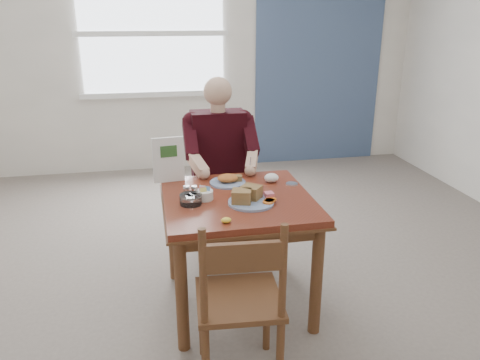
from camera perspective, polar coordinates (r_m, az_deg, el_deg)
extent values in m
plane|color=#675B53|center=(3.22, -0.26, -14.58)|extent=(6.00, 6.00, 0.00)
plane|color=beige|center=(5.65, -6.31, 15.35)|extent=(5.50, 0.00, 5.50)
cube|color=#405478|center=(5.99, 9.70, 15.43)|extent=(1.60, 0.02, 2.80)
ellipsoid|color=yellow|center=(2.52, -1.69, -4.92)|extent=(0.06, 0.04, 0.03)
ellipsoid|color=white|center=(3.12, 3.85, 0.27)|extent=(0.10, 0.09, 0.06)
cylinder|color=silver|center=(3.09, 6.33, -0.47)|extent=(0.09, 0.09, 0.01)
cube|color=white|center=(5.59, -10.64, 17.15)|extent=(1.60, 0.02, 1.30)
cube|color=white|center=(5.65, -10.20, 10.25)|extent=(1.72, 0.04, 0.06)
cube|color=white|center=(5.58, -10.63, 17.14)|extent=(1.72, 0.04, 0.06)
cube|color=maroon|center=(2.88, -0.28, -2.46)|extent=(0.90, 0.90, 0.04)
cube|color=brown|center=(2.89, -0.28, -2.97)|extent=(0.92, 0.92, 0.01)
cylinder|color=brown|center=(2.66, -7.11, -13.70)|extent=(0.07, 0.07, 0.71)
cylinder|color=brown|center=(2.81, 9.31, -11.92)|extent=(0.07, 0.07, 0.71)
cylinder|color=brown|center=(3.34, -8.18, -6.42)|extent=(0.07, 0.07, 0.71)
cylinder|color=brown|center=(3.46, 4.87, -5.35)|extent=(0.07, 0.07, 0.71)
cube|color=brown|center=(2.56, 1.40, -7.14)|extent=(0.80, 0.03, 0.08)
cube|color=brown|center=(3.26, -1.59, -1.07)|extent=(0.80, 0.03, 0.08)
cube|color=brown|center=(2.86, -7.99, -4.31)|extent=(0.03, 0.80, 0.08)
cube|color=brown|center=(3.00, 7.07, -3.14)|extent=(0.03, 0.80, 0.08)
cylinder|color=brown|center=(3.58, -4.88, -6.80)|extent=(0.04, 0.04, 0.45)
cylinder|color=brown|center=(3.63, 0.81, -6.33)|extent=(0.04, 0.04, 0.45)
cylinder|color=brown|center=(3.90, -5.49, -4.48)|extent=(0.04, 0.04, 0.45)
cylinder|color=brown|center=(3.95, -0.28, -4.08)|extent=(0.04, 0.04, 0.45)
cube|color=brown|center=(3.66, -2.51, -1.97)|extent=(0.42, 0.42, 0.03)
cylinder|color=brown|center=(3.73, -5.73, 2.20)|extent=(0.04, 0.04, 0.50)
cylinder|color=brown|center=(3.78, -0.29, 2.53)|extent=(0.04, 0.04, 0.50)
cube|color=brown|center=(3.72, -3.02, 3.83)|extent=(0.38, 0.03, 0.14)
cylinder|color=brown|center=(2.69, -4.62, -16.63)|extent=(0.04, 0.04, 0.45)
cylinder|color=brown|center=(2.72, 3.29, -16.10)|extent=(0.04, 0.04, 0.45)
cylinder|color=brown|center=(2.44, 4.89, -20.98)|extent=(0.04, 0.04, 0.45)
cube|color=brown|center=(2.41, -0.16, -14.29)|extent=(0.45, 0.45, 0.03)
cylinder|color=brown|center=(2.12, -4.50, -12.01)|extent=(0.04, 0.04, 0.50)
cylinder|color=brown|center=(2.16, 5.25, -11.38)|extent=(0.04, 0.04, 0.50)
cube|color=brown|center=(2.09, 0.44, -9.39)|extent=(0.38, 0.06, 0.14)
cube|color=gray|center=(3.51, -3.84, -1.66)|extent=(0.13, 0.38, 0.12)
cube|color=gray|center=(3.54, -0.63, -1.43)|extent=(0.13, 0.38, 0.12)
cube|color=gray|center=(3.47, -3.33, -7.34)|extent=(0.10, 0.10, 0.48)
cube|color=gray|center=(3.50, -0.06, -7.06)|extent=(0.10, 0.10, 0.48)
cube|color=black|center=(3.57, -2.68, 3.81)|extent=(0.40, 0.22, 0.58)
sphere|color=black|center=(3.49, -5.84, 7.10)|extent=(0.15, 0.15, 0.15)
sphere|color=black|center=(3.55, 0.33, 7.40)|extent=(0.15, 0.15, 0.15)
cylinder|color=tan|center=(3.48, -2.71, 8.64)|extent=(0.11, 0.11, 0.08)
sphere|color=tan|center=(3.46, -2.74, 10.76)|extent=(0.21, 0.21, 0.21)
cube|color=black|center=(3.40, -6.09, 5.02)|extent=(0.09, 0.29, 0.27)
cube|color=black|center=(3.47, 1.19, 5.41)|extent=(0.09, 0.29, 0.27)
sphere|color=black|center=(3.32, -5.84, 2.86)|extent=(0.09, 0.09, 0.09)
sphere|color=black|center=(3.39, 1.60, 3.29)|extent=(0.09, 0.09, 0.09)
cube|color=tan|center=(3.25, -5.13, 1.85)|extent=(0.14, 0.23, 0.14)
cube|color=tan|center=(3.31, 1.43, 2.25)|extent=(0.14, 0.23, 0.14)
sphere|color=tan|center=(3.18, -4.39, 0.80)|extent=(0.08, 0.08, 0.08)
sphere|color=tan|center=(3.23, 1.25, 1.16)|extent=(0.08, 0.08, 0.08)
cylinder|color=silver|center=(3.21, 1.26, 2.01)|extent=(0.01, 0.05, 0.12)
cylinder|color=white|center=(2.77, 1.36, -2.74)|extent=(0.36, 0.36, 0.02)
cube|color=tan|center=(2.74, 0.20, -2.00)|extent=(0.13, 0.12, 0.08)
cube|color=tan|center=(2.80, 1.38, -1.47)|extent=(0.15, 0.15, 0.08)
cylinder|color=orange|center=(2.75, 3.44, -2.69)|extent=(0.09, 0.09, 0.01)
cylinder|color=orange|center=(2.77, 3.62, -2.53)|extent=(0.08, 0.08, 0.01)
cylinder|color=orange|center=(2.79, 3.80, -2.37)|extent=(0.07, 0.07, 0.01)
cube|color=#DE6978|center=(2.83, 3.56, -1.80)|extent=(0.06, 0.06, 0.03)
cylinder|color=white|center=(3.10, -1.52, -0.31)|extent=(0.26, 0.26, 0.01)
ellipsoid|color=orange|center=(3.08, -1.52, 0.25)|extent=(0.15, 0.13, 0.05)
cube|color=tan|center=(3.11, -0.58, 0.25)|extent=(0.09, 0.06, 0.04)
cylinder|color=white|center=(2.83, -4.37, -1.83)|extent=(0.14, 0.14, 0.06)
cube|color=pink|center=(2.82, -4.61, -1.07)|extent=(0.04, 0.02, 0.03)
cube|color=#6699D8|center=(2.82, -4.00, -1.04)|extent=(0.04, 0.04, 0.03)
cube|color=#EAD159|center=(2.80, -4.50, -1.21)|extent=(0.04, 0.02, 0.03)
cube|color=white|center=(2.84, -4.61, -0.94)|extent=(0.04, 0.03, 0.03)
cylinder|color=white|center=(2.85, -6.53, -1.65)|extent=(0.04, 0.04, 0.07)
cylinder|color=silver|center=(2.83, -6.56, -0.87)|extent=(0.04, 0.04, 0.01)
cylinder|color=white|center=(2.84, -5.56, -1.66)|extent=(0.04, 0.04, 0.07)
cylinder|color=silver|center=(2.83, -5.58, -0.88)|extent=(0.04, 0.04, 0.01)
cylinder|color=white|center=(2.77, -6.02, -2.36)|extent=(0.14, 0.14, 0.06)
cylinder|color=white|center=(2.76, -6.38, -2.01)|extent=(0.04, 0.04, 0.02)
cylinder|color=white|center=(2.77, -5.63, -1.88)|extent=(0.04, 0.04, 0.02)
cylinder|color=white|center=(2.74, -6.03, -2.15)|extent=(0.04, 0.04, 0.02)
cube|color=white|center=(3.12, -8.73, 2.45)|extent=(0.21, 0.04, 0.30)
cube|color=#2D5926|center=(3.09, -8.69, 3.46)|extent=(0.11, 0.02, 0.08)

